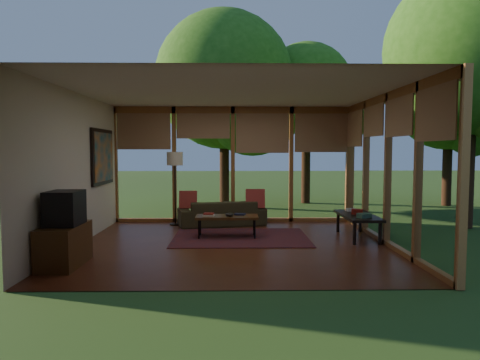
{
  "coord_description": "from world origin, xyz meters",
  "views": [
    {
      "loc": [
        -0.01,
        -7.54,
        1.69
      ],
      "look_at": [
        0.14,
        0.7,
        1.11
      ],
      "focal_mm": 32.0,
      "sensor_mm": 36.0,
      "label": 1
    }
  ],
  "objects_px": {
    "television": "(65,208)",
    "media_cabinet": "(64,245)",
    "side_console": "(358,217)",
    "coffee_table": "(227,217)",
    "sofa": "(222,213)",
    "floor_lamp": "(175,163)"
  },
  "relations": [
    {
      "from": "media_cabinet",
      "to": "side_console",
      "type": "relative_size",
      "value": 0.71
    },
    {
      "from": "sofa",
      "to": "television",
      "type": "relative_size",
      "value": 3.48
    },
    {
      "from": "floor_lamp",
      "to": "coffee_table",
      "type": "xyz_separation_m",
      "value": [
        1.19,
        -1.42,
        -1.01
      ]
    },
    {
      "from": "television",
      "to": "side_console",
      "type": "relative_size",
      "value": 0.39
    },
    {
      "from": "sofa",
      "to": "side_console",
      "type": "distance_m",
      "value": 3.02
    },
    {
      "from": "television",
      "to": "coffee_table",
      "type": "distance_m",
      "value": 3.1
    },
    {
      "from": "media_cabinet",
      "to": "television",
      "type": "relative_size",
      "value": 1.82
    },
    {
      "from": "media_cabinet",
      "to": "floor_lamp",
      "type": "relative_size",
      "value": 0.61
    },
    {
      "from": "side_console",
      "to": "coffee_table",
      "type": "bearing_deg",
      "value": 178.12
    },
    {
      "from": "television",
      "to": "coffee_table",
      "type": "height_order",
      "value": "television"
    },
    {
      "from": "television",
      "to": "media_cabinet",
      "type": "bearing_deg",
      "value": 180.0
    },
    {
      "from": "sofa",
      "to": "side_console",
      "type": "bearing_deg",
      "value": 137.55
    },
    {
      "from": "television",
      "to": "coffee_table",
      "type": "bearing_deg",
      "value": 40.37
    },
    {
      "from": "media_cabinet",
      "to": "television",
      "type": "bearing_deg",
      "value": 0.0
    },
    {
      "from": "floor_lamp",
      "to": "coffee_table",
      "type": "relative_size",
      "value": 1.38
    },
    {
      "from": "television",
      "to": "coffee_table",
      "type": "relative_size",
      "value": 0.46
    },
    {
      "from": "television",
      "to": "floor_lamp",
      "type": "relative_size",
      "value": 0.33
    },
    {
      "from": "sofa",
      "to": "television",
      "type": "height_order",
      "value": "television"
    },
    {
      "from": "sofa",
      "to": "coffee_table",
      "type": "bearing_deg",
      "value": 81.71
    },
    {
      "from": "coffee_table",
      "to": "side_console",
      "type": "xyz_separation_m",
      "value": [
        2.52,
        -0.08,
        0.02
      ]
    },
    {
      "from": "floor_lamp",
      "to": "television",
      "type": "bearing_deg",
      "value": -108.65
    },
    {
      "from": "coffee_table",
      "to": "side_console",
      "type": "bearing_deg",
      "value": -1.88
    }
  ]
}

